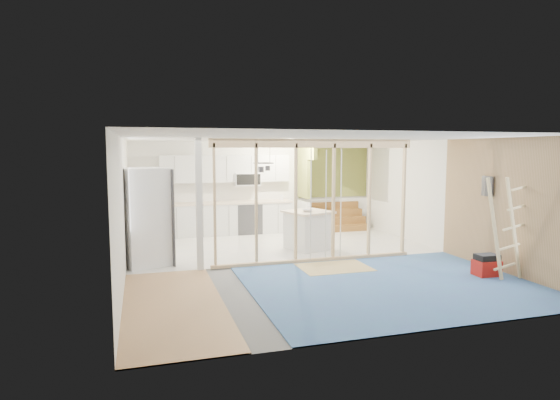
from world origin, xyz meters
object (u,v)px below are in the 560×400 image
object	(u,v)px
fridge	(146,217)
island	(308,230)
toolbox	(487,266)
ladder	(507,229)

from	to	relation	value
fridge	island	world-z (taller)	fridge
fridge	toolbox	world-z (taller)	fridge
island	toolbox	size ratio (longest dim) A/B	2.62
island	ladder	world-z (taller)	ladder
toolbox	ladder	size ratio (longest dim) A/B	0.24
toolbox	fridge	bearing A→B (deg)	158.36
island	toolbox	distance (m)	4.01
fridge	island	distance (m)	3.77
fridge	island	xyz separation A→B (m)	(3.70, 0.50, -0.54)
fridge	toolbox	distance (m)	6.72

